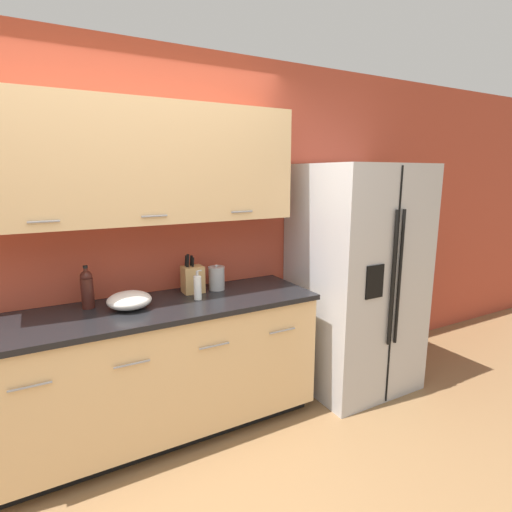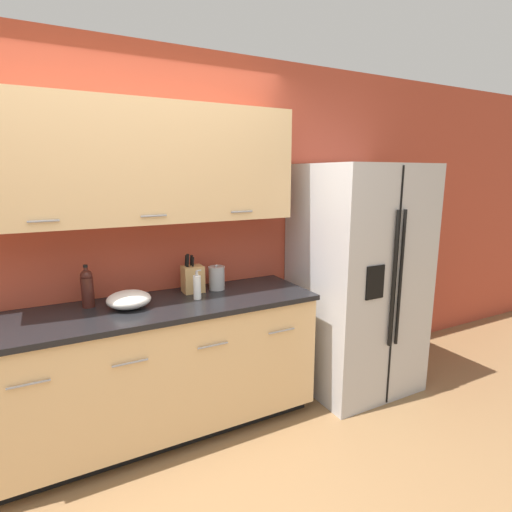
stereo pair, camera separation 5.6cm
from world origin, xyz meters
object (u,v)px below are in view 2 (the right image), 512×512
refrigerator (357,278)px  mixing_bowl (129,299)px  soap_dispenser (197,287)px  steel_canister (217,278)px  knife_block (193,278)px  wine_bottle (87,287)px

refrigerator → mixing_bowl: (-1.78, 0.11, 0.06)m
soap_dispenser → steel_canister: bearing=37.2°
soap_dispenser → steel_canister: size_ratio=1.08×
soap_dispenser → mixing_bowl: bearing=175.3°
knife_block → wine_bottle: (-0.70, -0.00, 0.03)m
knife_block → mixing_bowl: size_ratio=1.05×
wine_bottle → knife_block: bearing=0.3°
refrigerator → mixing_bowl: refrigerator is taller
wine_bottle → mixing_bowl: wine_bottle is taller
wine_bottle → soap_dispenser: bearing=-14.2°
knife_block → soap_dispenser: (-0.03, -0.17, -0.02)m
soap_dispenser → mixing_bowl: size_ratio=0.73×
knife_block → steel_canister: (0.18, -0.02, -0.01)m
soap_dispenser → steel_canister: (0.21, 0.16, 0.00)m
steel_canister → mixing_bowl: bearing=-169.5°
steel_canister → mixing_bowl: (-0.65, -0.12, -0.03)m
knife_block → steel_canister: bearing=-5.0°
wine_bottle → refrigerator: bearing=-6.9°
wine_bottle → soap_dispenser: (0.67, -0.17, -0.04)m
knife_block → steel_canister: 0.18m
wine_bottle → steel_canister: size_ratio=1.47×
mixing_bowl → knife_block: bearing=16.0°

